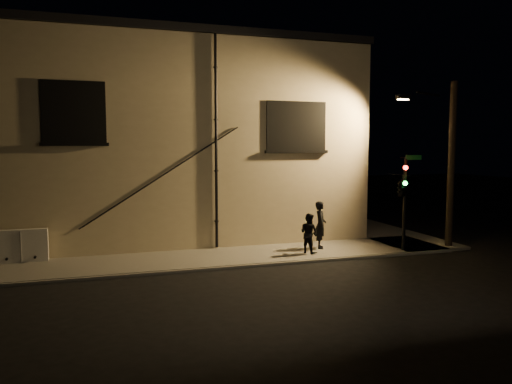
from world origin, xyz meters
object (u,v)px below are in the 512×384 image
object	(u,v)px
utility_cabinet	(21,246)
pedestrian_b	(309,233)
traffic_signal	(402,187)
streetlamp_pole	(448,160)
pedestrian_a	(320,225)

from	to	relation	value
utility_cabinet	pedestrian_b	distance (m)	10.34
traffic_signal	streetlamp_pole	world-z (taller)	streetlamp_pole
traffic_signal	streetlamp_pole	distance (m)	2.60
traffic_signal	streetlamp_pole	xyz separation A→B (m)	(2.37, 0.38, 0.99)
pedestrian_a	pedestrian_b	world-z (taller)	pedestrian_a
utility_cabinet	pedestrian_b	bearing A→B (deg)	-9.51
utility_cabinet	pedestrian_b	world-z (taller)	pedestrian_b
streetlamp_pole	pedestrian_b	bearing A→B (deg)	176.30
pedestrian_a	pedestrian_b	distance (m)	1.04
pedestrian_a	streetlamp_pole	bearing A→B (deg)	-81.22
utility_cabinet	streetlamp_pole	distance (m)	16.50
traffic_signal	streetlamp_pole	bearing A→B (deg)	9.16
utility_cabinet	pedestrian_a	bearing A→B (deg)	-5.48
pedestrian_a	traffic_signal	xyz separation A→B (m)	(2.75, -1.42, 1.56)
utility_cabinet	traffic_signal	distance (m)	14.09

